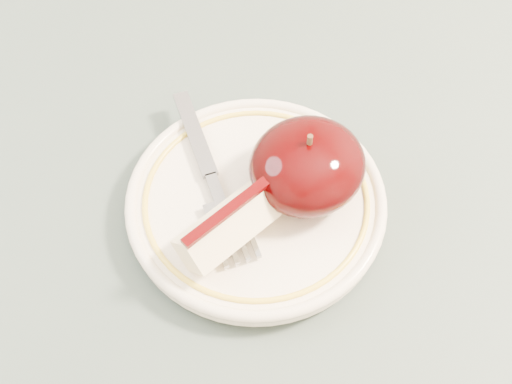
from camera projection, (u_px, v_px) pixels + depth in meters
table at (243, 227)px, 0.63m from camera, size 0.90×0.90×0.75m
plate at (256, 202)px, 0.52m from camera, size 0.19×0.19×0.02m
apple_half at (307, 166)px, 0.50m from camera, size 0.09×0.08×0.06m
apple_wedge at (233, 222)px, 0.49m from camera, size 0.09×0.04×0.04m
fork at (211, 177)px, 0.53m from camera, size 0.07×0.16×0.00m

